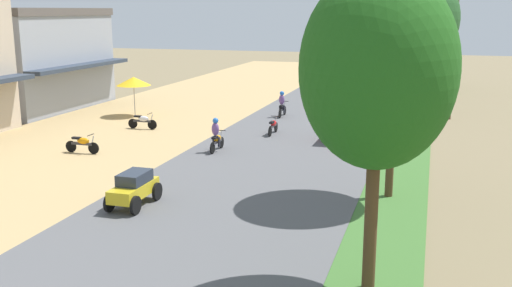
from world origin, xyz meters
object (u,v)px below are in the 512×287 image
at_px(median_tree_fourth, 427,18).
at_px(parked_motorbike_fifth, 143,120).
at_px(utility_pole_near, 455,42).
at_px(car_van_red, 341,123).
at_px(streetlamp_near, 422,38).
at_px(car_sedan_yellow, 134,187).
at_px(vendor_umbrella, 134,81).
at_px(motorbike_ahead_third, 282,105).
at_px(car_hatchback_white, 374,92).
at_px(parked_motorbike_fourth, 82,143).
at_px(streetlamp_mid, 425,36).
at_px(median_tree_nearest, 378,70).
at_px(motorbike_foreground_rider, 216,136).
at_px(motorbike_ahead_second, 273,125).
at_px(median_tree_second, 398,20).

bearing_deg(median_tree_fourth, parked_motorbike_fifth, -122.81).
relative_size(utility_pole_near, car_van_red, 3.86).
relative_size(streetlamp_near, car_sedan_yellow, 3.59).
bearing_deg(vendor_umbrella, utility_pole_near, 14.13).
xyz_separation_m(car_sedan_yellow, motorbike_ahead_third, (0.61, 18.55, 0.11)).
relative_size(streetlamp_near, car_hatchback_white, 4.05).
relative_size(parked_motorbike_fourth, median_tree_fourth, 0.20).
relative_size(median_tree_fourth, streetlamp_mid, 1.21).
height_order(vendor_umbrella, streetlamp_mid, streetlamp_mid).
relative_size(car_sedan_yellow, car_van_red, 0.94).
xyz_separation_m(car_sedan_yellow, car_van_red, (5.30, 12.45, 0.28)).
height_order(median_tree_nearest, car_sedan_yellow, median_tree_nearest).
bearing_deg(car_sedan_yellow, parked_motorbike_fifth, 116.21).
height_order(motorbike_foreground_rider, motorbike_ahead_second, motorbike_foreground_rider).
distance_m(streetlamp_near, car_sedan_yellow, 30.21).
distance_m(parked_motorbike_fifth, streetlamp_near, 22.37).
xyz_separation_m(median_tree_nearest, utility_pole_near, (2.35, 25.10, -0.60)).
height_order(parked_motorbike_fifth, streetlamp_near, streetlamp_near).
height_order(vendor_umbrella, motorbike_ahead_third, vendor_umbrella).
xyz_separation_m(median_tree_fourth, utility_pole_near, (1.98, -14.64, -1.28)).
height_order(streetlamp_mid, car_sedan_yellow, streetlamp_mid).
height_order(streetlamp_near, utility_pole_near, utility_pole_near).
distance_m(utility_pole_near, motorbike_ahead_second, 13.07).
relative_size(median_tree_nearest, median_tree_second, 0.93).
bearing_deg(motorbike_foreground_rider, motorbike_ahead_third, 86.00).
distance_m(median_tree_second, utility_pole_near, 17.65).
xyz_separation_m(streetlamp_mid, utility_pole_near, (2.13, -21.88, 0.53)).
bearing_deg(motorbike_ahead_third, car_sedan_yellow, -91.87).
distance_m(median_tree_nearest, car_hatchback_white, 31.81).
bearing_deg(car_sedan_yellow, motorbike_ahead_third, 88.13).
distance_m(streetlamp_near, motorbike_foreground_rider, 22.37).
bearing_deg(parked_motorbike_fourth, median_tree_nearest, -34.98).
bearing_deg(streetlamp_mid, parked_motorbike_fourth, -112.08).
height_order(parked_motorbike_fifth, median_tree_second, median_tree_second).
distance_m(utility_pole_near, car_hatchback_white, 9.15).
bearing_deg(parked_motorbike_fourth, car_sedan_yellow, -45.77).
height_order(parked_motorbike_fourth, vendor_umbrella, vendor_umbrella).
relative_size(median_tree_nearest, car_van_red, 3.21).
distance_m(utility_pole_near, car_sedan_yellow, 24.13).
distance_m(streetlamp_mid, car_sedan_yellow, 44.05).
distance_m(median_tree_nearest, utility_pole_near, 25.21).
distance_m(median_tree_second, motorbike_ahead_second, 13.07).
relative_size(utility_pole_near, car_sedan_yellow, 4.11).
distance_m(parked_motorbike_fourth, car_hatchback_white, 24.08).
distance_m(car_van_red, motorbike_foreground_rider, 6.72).
height_order(vendor_umbrella, utility_pole_near, utility_pole_near).
distance_m(median_tree_nearest, motorbike_foreground_rider, 15.79).
relative_size(vendor_umbrella, streetlamp_near, 0.31).
xyz_separation_m(parked_motorbike_fourth, utility_pole_near, (17.02, 14.83, 4.28)).
height_order(median_tree_nearest, car_van_red, median_tree_nearest).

